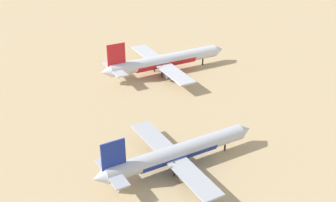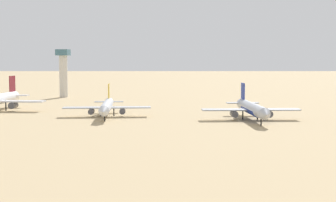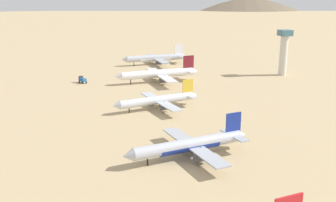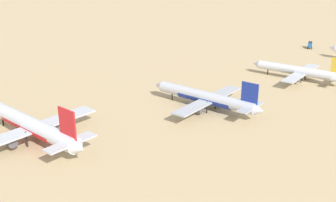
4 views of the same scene
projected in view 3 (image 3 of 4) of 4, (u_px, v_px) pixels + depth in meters
name	position (u px, v px, depth m)	size (l,w,h in m)	color
ground_plane	(165.00, 110.00, 180.65)	(1800.00, 1800.00, 0.00)	tan
parked_jet_0	(156.00, 58.00, 287.34)	(48.85, 39.63, 14.10)	#B2B7C1
parked_jet_1	(159.00, 74.00, 232.43)	(51.08, 41.46, 14.74)	white
parked_jet_2	(158.00, 100.00, 180.49)	(42.13, 34.46, 12.19)	silver
parked_jet_3	(190.00, 145.00, 128.22)	(44.84, 36.62, 12.95)	#B2B7C1
service_truck	(82.00, 79.00, 231.24)	(4.60, 5.70, 3.90)	#1E5999
control_tower	(284.00, 50.00, 248.83)	(7.20, 7.20, 28.46)	beige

